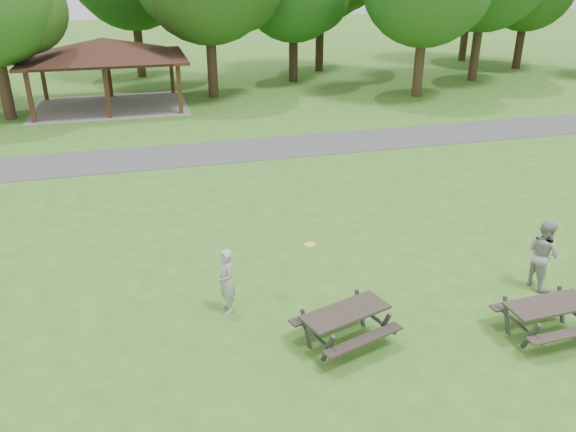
# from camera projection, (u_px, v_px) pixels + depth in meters

# --- Properties ---
(ground) EXTENTS (160.00, 160.00, 0.00)m
(ground) POSITION_uv_depth(u_px,v_px,m) (292.00, 355.00, 11.65)
(ground) COLOR #386C1F
(ground) RESTS_ON ground
(asphalt_path) EXTENTS (120.00, 3.20, 0.02)m
(asphalt_path) POSITION_uv_depth(u_px,v_px,m) (204.00, 153.00, 23.96)
(asphalt_path) COLOR #444547
(asphalt_path) RESTS_ON ground
(pavilion) EXTENTS (8.60, 7.01, 3.76)m
(pavilion) POSITION_uv_depth(u_px,v_px,m) (104.00, 51.00, 30.55)
(pavilion) COLOR #3D2016
(pavilion) RESTS_ON ground
(picnic_table_middle) EXTENTS (2.25, 2.01, 0.82)m
(picnic_table_middle) POSITION_uv_depth(u_px,v_px,m) (345.00, 319.00, 11.78)
(picnic_table_middle) COLOR #2A241E
(picnic_table_middle) RESTS_ON ground
(picnic_table_far) EXTENTS (1.93, 1.58, 0.82)m
(picnic_table_far) POSITION_uv_depth(u_px,v_px,m) (548.00, 311.00, 12.03)
(picnic_table_far) COLOR #302722
(picnic_table_far) RESTS_ON ground
(frisbee_in_flight) EXTENTS (0.34, 0.34, 0.02)m
(frisbee_in_flight) POSITION_uv_depth(u_px,v_px,m) (310.00, 245.00, 12.74)
(frisbee_in_flight) COLOR yellow
(frisbee_in_flight) RESTS_ON ground
(frisbee_thrower) EXTENTS (0.50, 0.64, 1.57)m
(frisbee_thrower) POSITION_uv_depth(u_px,v_px,m) (226.00, 281.00, 12.81)
(frisbee_thrower) COLOR #A9A9AC
(frisbee_thrower) RESTS_ON ground
(frisbee_catcher) EXTENTS (0.74, 0.92, 1.79)m
(frisbee_catcher) POSITION_uv_depth(u_px,v_px,m) (543.00, 254.00, 13.79)
(frisbee_catcher) COLOR #9B9B9D
(frisbee_catcher) RESTS_ON ground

